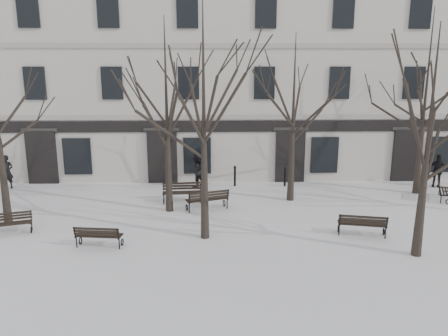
{
  "coord_description": "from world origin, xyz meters",
  "views": [
    {
      "loc": [
        -0.78,
        -15.44,
        6.24
      ],
      "look_at": [
        -0.27,
        3.0,
        1.95
      ],
      "focal_mm": 35.0,
      "sensor_mm": 36.0,
      "label": 1
    }
  ],
  "objects_px": {
    "bench_0": "(10,223)",
    "bench_4": "(208,199)",
    "bench_1": "(98,235)",
    "tree_2": "(431,115)",
    "bench_5": "(443,190)",
    "bench_2": "(362,224)",
    "bench_3": "(182,192)",
    "tree_1": "(204,94)"
  },
  "relations": [
    {
      "from": "bench_4",
      "to": "tree_2",
      "type": "bearing_deg",
      "value": 125.37
    },
    {
      "from": "tree_2",
      "to": "bench_1",
      "type": "height_order",
      "value": "tree_2"
    },
    {
      "from": "bench_0",
      "to": "bench_3",
      "type": "bearing_deg",
      "value": 13.84
    },
    {
      "from": "bench_4",
      "to": "bench_5",
      "type": "bearing_deg",
      "value": 166.87
    },
    {
      "from": "bench_0",
      "to": "bench_3",
      "type": "distance_m",
      "value": 7.39
    },
    {
      "from": "bench_1",
      "to": "bench_0",
      "type": "bearing_deg",
      "value": -14.35
    },
    {
      "from": "bench_2",
      "to": "tree_2",
      "type": "bearing_deg",
      "value": 138.56
    },
    {
      "from": "bench_3",
      "to": "bench_5",
      "type": "relative_size",
      "value": 1.1
    },
    {
      "from": "tree_1",
      "to": "bench_1",
      "type": "distance_m",
      "value": 6.19
    },
    {
      "from": "tree_1",
      "to": "bench_3",
      "type": "bearing_deg",
      "value": 104.38
    },
    {
      "from": "bench_2",
      "to": "bench_5",
      "type": "relative_size",
      "value": 1.09
    },
    {
      "from": "tree_2",
      "to": "bench_1",
      "type": "bearing_deg",
      "value": 174.98
    },
    {
      "from": "bench_3",
      "to": "bench_5",
      "type": "height_order",
      "value": "bench_3"
    },
    {
      "from": "tree_1",
      "to": "bench_1",
      "type": "bearing_deg",
      "value": -167.86
    },
    {
      "from": "tree_2",
      "to": "bench_0",
      "type": "xyz_separation_m",
      "value": [
        -14.66,
        2.39,
        -4.31
      ]
    },
    {
      "from": "tree_1",
      "to": "bench_2",
      "type": "distance_m",
      "value": 7.63
    },
    {
      "from": "tree_2",
      "to": "bench_5",
      "type": "height_order",
      "value": "tree_2"
    },
    {
      "from": "tree_2",
      "to": "bench_3",
      "type": "bearing_deg",
      "value": 143.3
    },
    {
      "from": "tree_1",
      "to": "bench_5",
      "type": "height_order",
      "value": "tree_1"
    },
    {
      "from": "bench_1",
      "to": "bench_2",
      "type": "height_order",
      "value": "bench_2"
    },
    {
      "from": "tree_2",
      "to": "bench_2",
      "type": "bearing_deg",
      "value": 126.03
    },
    {
      "from": "bench_5",
      "to": "bench_1",
      "type": "bearing_deg",
      "value": 133.91
    },
    {
      "from": "tree_2",
      "to": "bench_0",
      "type": "bearing_deg",
      "value": 170.76
    },
    {
      "from": "tree_2",
      "to": "bench_0",
      "type": "relative_size",
      "value": 4.56
    },
    {
      "from": "tree_2",
      "to": "bench_2",
      "type": "relative_size",
      "value": 4.1
    },
    {
      "from": "bench_0",
      "to": "bench_1",
      "type": "bearing_deg",
      "value": -38.19
    },
    {
      "from": "bench_3",
      "to": "bench_5",
      "type": "xyz_separation_m",
      "value": [
        12.5,
        0.07,
        -0.05
      ]
    },
    {
      "from": "tree_1",
      "to": "bench_0",
      "type": "height_order",
      "value": "tree_1"
    },
    {
      "from": "bench_4",
      "to": "bench_3",
      "type": "bearing_deg",
      "value": -65.57
    },
    {
      "from": "bench_0",
      "to": "tree_1",
      "type": "bearing_deg",
      "value": -22.02
    },
    {
      "from": "bench_0",
      "to": "bench_4",
      "type": "bearing_deg",
      "value": 1.63
    },
    {
      "from": "bench_5",
      "to": "bench_4",
      "type": "bearing_deg",
      "value": 121.14
    },
    {
      "from": "tree_1",
      "to": "bench_5",
      "type": "relative_size",
      "value": 5.0
    },
    {
      "from": "tree_1",
      "to": "tree_2",
      "type": "bearing_deg",
      "value": -13.79
    },
    {
      "from": "bench_2",
      "to": "bench_3",
      "type": "relative_size",
      "value": 0.99
    },
    {
      "from": "bench_1",
      "to": "tree_2",
      "type": "bearing_deg",
      "value": -178.44
    },
    {
      "from": "bench_1",
      "to": "bench_3",
      "type": "height_order",
      "value": "bench_3"
    },
    {
      "from": "bench_5",
      "to": "bench_2",
      "type": "bearing_deg",
      "value": 154.16
    },
    {
      "from": "tree_2",
      "to": "bench_4",
      "type": "bearing_deg",
      "value": 145.11
    },
    {
      "from": "bench_3",
      "to": "tree_2",
      "type": "bearing_deg",
      "value": -40.87
    },
    {
      "from": "tree_2",
      "to": "bench_0",
      "type": "height_order",
      "value": "tree_2"
    },
    {
      "from": "bench_4",
      "to": "tree_1",
      "type": "bearing_deg",
      "value": 69.05
    }
  ]
}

